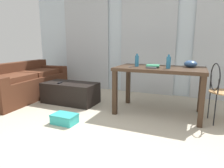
{
  "coord_description": "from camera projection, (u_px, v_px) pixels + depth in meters",
  "views": [
    {
      "loc": [
        1.02,
        -1.43,
        1.13
      ],
      "look_at": [
        -0.33,
        1.7,
        0.42
      ],
      "focal_mm": 30.86,
      "sensor_mm": 36.0,
      "label": 1
    }
  ],
  "objects": [
    {
      "name": "ground_plane",
      "position": [
        117.0,
        120.0,
        2.91
      ],
      "size": [
        7.27,
        7.27,
        0.0
      ],
      "primitive_type": "plane",
      "color": "#B2A893"
    },
    {
      "name": "wall_back",
      "position": [
        148.0,
        36.0,
        4.37
      ],
      "size": [
        6.19,
        0.1,
        2.64
      ],
      "primitive_type": "cube",
      "color": "silver",
      "rests_on": "ground"
    },
    {
      "name": "curtains",
      "position": [
        147.0,
        43.0,
        4.32
      ],
      "size": [
        4.41,
        0.03,
        2.33
      ],
      "color": "#B2B7BC",
      "rests_on": "ground"
    },
    {
      "name": "couch",
      "position": [
        25.0,
        84.0,
        4.09
      ],
      "size": [
        0.97,
        2.02,
        0.74
      ],
      "color": "#4C2819",
      "rests_on": "ground"
    },
    {
      "name": "coffee_table",
      "position": [
        70.0,
        93.0,
        3.76
      ],
      "size": [
        1.05,
        0.53,
        0.4
      ],
      "color": "black",
      "rests_on": "ground"
    },
    {
      "name": "craft_table",
      "position": [
        159.0,
        74.0,
        3.1
      ],
      "size": [
        1.38,
        0.77,
        0.77
      ],
      "color": "#382619",
      "rests_on": "ground"
    },
    {
      "name": "wire_chair",
      "position": [
        220.0,
        86.0,
        2.73
      ],
      "size": [
        0.4,
        0.43,
        0.87
      ],
      "color": "#B7844C",
      "rests_on": "ground"
    },
    {
      "name": "bottle_near",
      "position": [
        168.0,
        62.0,
        2.9
      ],
      "size": [
        0.07,
        0.07,
        0.21
      ],
      "color": "teal",
      "rests_on": "craft_table"
    },
    {
      "name": "bottle_far",
      "position": [
        137.0,
        61.0,
        3.16
      ],
      "size": [
        0.06,
        0.06,
        0.21
      ],
      "color": "teal",
      "rests_on": "craft_table"
    },
    {
      "name": "bowl",
      "position": [
        191.0,
        64.0,
        3.06
      ],
      "size": [
        0.2,
        0.2,
        0.11
      ],
      "primitive_type": "ellipsoid",
      "color": "#2D4C7A",
      "rests_on": "craft_table"
    },
    {
      "name": "book_stack",
      "position": [
        153.0,
        66.0,
        3.03
      ],
      "size": [
        0.22,
        0.3,
        0.04
      ],
      "color": "#4C4C51",
      "rests_on": "craft_table"
    },
    {
      "name": "scissors",
      "position": [
        130.0,
        67.0,
        3.08
      ],
      "size": [
        0.08,
        0.11,
        0.0
      ],
      "color": "#9EA0A5",
      "rests_on": "craft_table"
    },
    {
      "name": "tv_remote_primary",
      "position": [
        60.0,
        83.0,
        3.69
      ],
      "size": [
        0.08,
        0.15,
        0.02
      ],
      "primitive_type": "cube",
      "rotation": [
        0.0,
        0.0,
        0.25
      ],
      "color": "black",
      "rests_on": "coffee_table"
    },
    {
      "name": "shoebox",
      "position": [
        65.0,
        119.0,
        2.79
      ],
      "size": [
        0.36,
        0.24,
        0.14
      ],
      "color": "#33B2AD",
      "rests_on": "ground"
    }
  ]
}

